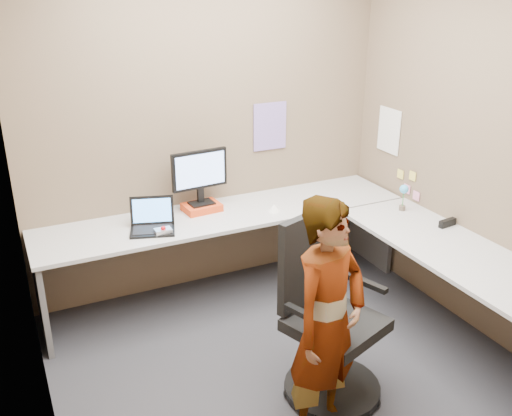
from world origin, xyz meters
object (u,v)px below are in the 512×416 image
desk (310,248)px  office_chair (326,326)px  person (328,324)px  monitor (200,173)px

desk → office_chair: size_ratio=2.60×
office_chair → person: bearing=-142.7°
person → desk: bearing=42.6°
monitor → office_chair: 1.63m
person → office_chair: bearing=35.9°
office_chair → person: size_ratio=0.79×
desk → monitor: 1.04m
desk → office_chair: bearing=-113.4°
office_chair → monitor: bearing=79.6°
desk → monitor: bearing=128.8°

